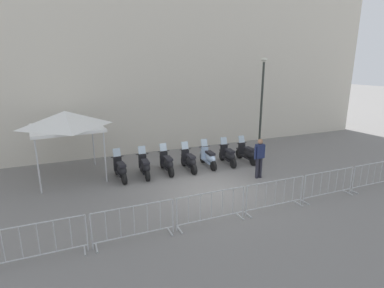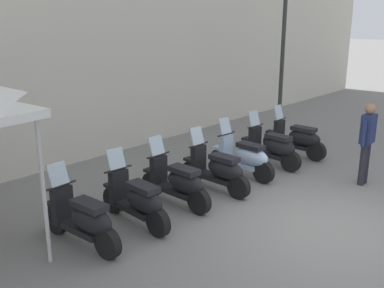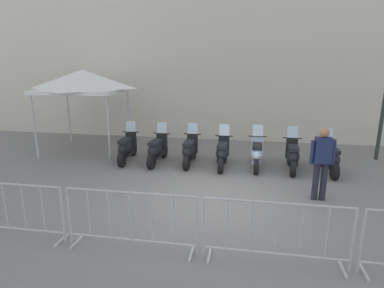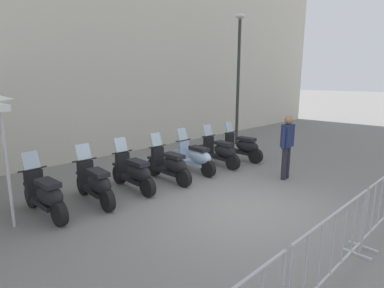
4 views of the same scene
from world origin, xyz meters
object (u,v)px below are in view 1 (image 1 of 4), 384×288
(barrier_segment_4, at_px, (329,185))
(street_lamp, at_px, (262,95))
(barrier_segment_5, at_px, (374,175))
(motorcycle_3, at_px, (189,161))
(motorcycle_1, at_px, (145,167))
(motorcycle_6, at_px, (247,153))
(officer_near_row_end, at_px, (259,156))
(barrier_segment_3, at_px, (275,195))
(motorcycle_5, at_px, (228,156))
(barrier_segment_0, at_px, (39,243))
(motorcycle_2, at_px, (167,163))
(motorcycle_0, at_px, (121,170))
(barrier_segment_1, at_px, (134,223))
(barrier_segment_2, at_px, (211,208))
(motorcycle_4, at_px, (209,158))
(canopy_tent, at_px, (66,120))

(barrier_segment_4, xyz_separation_m, street_lamp, (2.06, 6.23, 2.59))
(barrier_segment_5, bearing_deg, motorcycle_3, 136.27)
(motorcycle_1, xyz_separation_m, motorcycle_3, (2.07, -0.23, 0.00))
(motorcycle_6, xyz_separation_m, street_lamp, (2.06, 1.52, 2.66))
(officer_near_row_end, bearing_deg, barrier_segment_5, -42.80)
(motorcycle_1, height_order, barrier_segment_3, motorcycle_1)
(motorcycle_5, distance_m, barrier_segment_3, 4.82)
(motorcycle_3, distance_m, barrier_segment_0, 7.57)
(barrier_segment_0, bearing_deg, officer_near_row_end, 12.34)
(motorcycle_2, bearing_deg, motorcycle_3, -10.84)
(barrier_segment_0, bearing_deg, motorcycle_0, 53.62)
(barrier_segment_1, bearing_deg, officer_near_row_end, 18.73)
(motorcycle_3, relative_size, barrier_segment_1, 0.75)
(motorcycle_0, height_order, barrier_segment_2, motorcycle_0)
(motorcycle_1, bearing_deg, motorcycle_0, 171.88)
(barrier_segment_3, bearing_deg, motorcycle_4, 86.33)
(motorcycle_1, xyz_separation_m, barrier_segment_3, (2.80, -5.00, 0.07))
(barrier_segment_1, xyz_separation_m, barrier_segment_4, (7.11, -0.69, 0.00))
(motorcycle_5, xyz_separation_m, motorcycle_6, (1.03, -0.15, 0.00))
(barrier_segment_1, height_order, canopy_tent, canopy_tent)
(motorcycle_5, height_order, barrier_segment_5, motorcycle_5)
(motorcycle_6, bearing_deg, motorcycle_4, 171.67)
(motorcycle_0, bearing_deg, motorcycle_1, -8.12)
(barrier_segment_2, distance_m, street_lamp, 9.29)
(street_lamp, bearing_deg, officer_near_row_end, -130.64)
(motorcycle_6, relative_size, barrier_segment_3, 0.76)
(motorcycle_6, distance_m, barrier_segment_2, 6.37)
(motorcycle_0, height_order, motorcycle_1, same)
(motorcycle_1, distance_m, barrier_segment_0, 6.10)
(motorcycle_4, bearing_deg, motorcycle_0, 174.96)
(motorcycle_1, height_order, barrier_segment_1, motorcycle_1)
(motorcycle_4, distance_m, barrier_segment_3, 4.79)
(motorcycle_3, xyz_separation_m, street_lamp, (5.16, 1.23, 2.66))
(street_lamp, bearing_deg, motorcycle_6, -143.54)
(motorcycle_2, height_order, street_lamp, street_lamp)
(motorcycle_2, relative_size, barrier_segment_5, 0.75)
(barrier_segment_2, bearing_deg, motorcycle_4, 59.57)
(barrier_segment_1, height_order, street_lamp, street_lamp)
(motorcycle_5, relative_size, barrier_segment_3, 0.75)
(barrier_segment_2, xyz_separation_m, street_lamp, (6.80, 5.77, 2.59))
(officer_near_row_end, bearing_deg, barrier_segment_0, -167.66)
(motorcycle_3, bearing_deg, officer_near_row_end, -45.06)
(motorcycle_2, distance_m, barrier_segment_3, 5.27)
(barrier_segment_2, bearing_deg, barrier_segment_3, -5.52)
(motorcycle_3, bearing_deg, barrier_segment_4, -58.21)
(motorcycle_4, height_order, barrier_segment_1, motorcycle_4)
(motorcycle_1, relative_size, officer_near_row_end, 1.00)
(motorcycle_1, bearing_deg, barrier_segment_2, -84.82)
(barrier_segment_4, distance_m, canopy_tent, 10.62)
(motorcycle_2, bearing_deg, motorcycle_1, 178.39)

